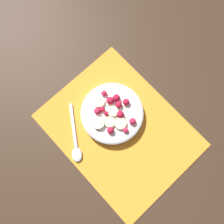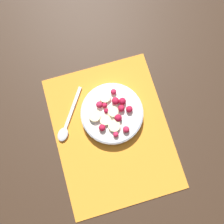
% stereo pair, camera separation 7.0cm
% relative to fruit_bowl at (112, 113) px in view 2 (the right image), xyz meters
% --- Properties ---
extents(ground_plane, '(3.00, 3.00, 0.00)m').
position_rel_fruit_bowl_xyz_m(ground_plane, '(-0.05, 0.01, -0.02)').
color(ground_plane, '#382619').
extents(placemat, '(0.42, 0.32, 0.01)m').
position_rel_fruit_bowl_xyz_m(placemat, '(-0.05, 0.01, -0.02)').
color(placemat, orange).
rests_on(placemat, ground_plane).
extents(fruit_bowl, '(0.18, 0.18, 0.05)m').
position_rel_fruit_bowl_xyz_m(fruit_bowl, '(0.00, 0.00, 0.00)').
color(fruit_bowl, silver).
rests_on(fruit_bowl, placemat).
extents(spoon, '(0.15, 0.11, 0.01)m').
position_rel_fruit_bowl_xyz_m(spoon, '(0.01, 0.14, -0.01)').
color(spoon, silver).
rests_on(spoon, placemat).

